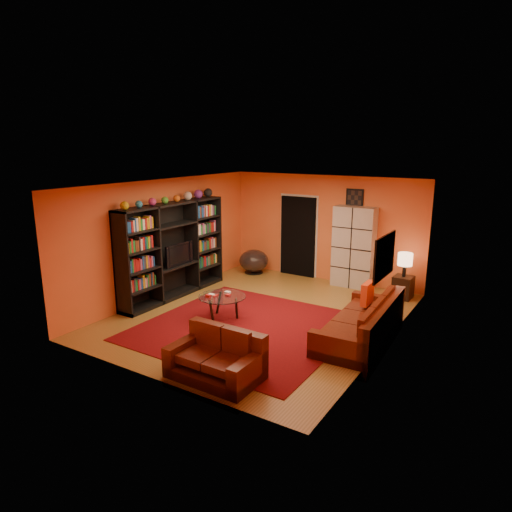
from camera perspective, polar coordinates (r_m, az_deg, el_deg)
The scene contains 20 objects.
floor at distance 9.21m, azimuth 0.62°, elevation -7.38°, with size 6.00×6.00×0.00m, color olive.
ceiling at distance 8.61m, azimuth 0.66°, elevation 8.95°, with size 6.00×6.00×0.00m, color white.
wall_back at distance 11.43m, azimuth 8.54°, elevation 3.46°, with size 6.00×6.00×0.00m, color orange.
wall_front at distance 6.55m, azimuth -13.26°, elevation -4.68°, with size 6.00×6.00×0.00m, color orange.
wall_left at distance 10.32m, azimuth -11.29°, elevation 2.22°, with size 6.00×6.00×0.00m, color orange.
wall_right at distance 7.85m, azimuth 16.40°, elevation -1.77°, with size 6.00×6.00×0.00m, color orange.
rug at distance 8.61m, azimuth -1.27°, elevation -8.91°, with size 3.60×3.60×0.01m, color #53090D.
doorway at distance 11.74m, azimuth 5.28°, elevation 2.44°, with size 0.95×0.10×2.04m, color black.
wall_art_right at distance 7.50m, azimuth 15.77°, elevation -0.07°, with size 0.03×1.00×0.70m, color black.
wall_art_back at distance 11.03m, azimuth 12.23°, elevation 6.87°, with size 0.42×0.03×0.52m, color black.
entertainment_unit at distance 10.22m, azimuth -10.30°, elevation 0.71°, with size 0.45×3.00×2.10m, color black.
tv at distance 10.24m, azimuth -9.91°, elevation 0.27°, with size 0.11×0.86×0.49m, color black.
sofa at distance 8.27m, azimuth 13.50°, elevation -8.24°, with size 1.09×2.45×0.85m.
loveseat at distance 6.87m, azimuth -4.76°, elevation -12.56°, with size 1.35×0.82×0.85m.
throw_pillow at distance 8.75m, azimuth 13.75°, elevation -4.57°, with size 0.12×0.42×0.42m, color #FA491B.
coffee_table at distance 8.91m, azimuth -4.25°, elevation -5.30°, with size 0.92×0.92×0.46m.
storage_cabinet at distance 11.01m, azimuth 12.14°, elevation 1.09°, with size 0.96×0.43×1.92m, color #B9B4AA.
bowl_chair at distance 12.01m, azimuth -0.27°, elevation -0.60°, with size 0.77×0.77×0.62m.
side_table at distance 10.61m, azimuth 17.89°, elevation -3.74°, with size 0.40×0.40×0.50m, color black.
table_lamp at distance 10.44m, azimuth 18.14°, elevation -0.47°, with size 0.32×0.32×0.53m.
Camera 1 is at (4.48, -7.32, 3.35)m, focal length 32.00 mm.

